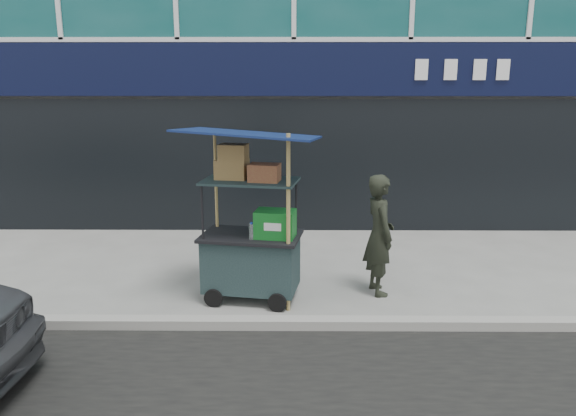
{
  "coord_description": "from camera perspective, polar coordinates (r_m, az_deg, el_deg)",
  "views": [
    {
      "loc": [
        -0.02,
        -6.14,
        2.88
      ],
      "look_at": [
        -0.08,
        1.2,
        1.08
      ],
      "focal_mm": 35.0,
      "sensor_mm": 36.0,
      "label": 1
    }
  ],
  "objects": [
    {
      "name": "curb",
      "position": [
        6.57,
        0.61,
        -11.63
      ],
      "size": [
        80.0,
        0.18,
        0.12
      ],
      "primitive_type": "cube",
      "color": "gray",
      "rests_on": "ground"
    },
    {
      "name": "ground",
      "position": [
        6.78,
        0.61,
        -11.37
      ],
      "size": [
        80.0,
        80.0,
        0.0
      ],
      "primitive_type": "plane",
      "color": "slate",
      "rests_on": "ground"
    },
    {
      "name": "vendor_cart",
      "position": [
        7.14,
        -3.65,
        -3.34
      ],
      "size": [
        1.82,
        1.43,
        2.23
      ],
      "rotation": [
        0.0,
        0.0,
        -0.17
      ],
      "color": "black",
      "rests_on": "ground"
    },
    {
      "name": "vendor_man",
      "position": [
        7.42,
        9.25,
        -2.69
      ],
      "size": [
        0.49,
        0.65,
        1.6
      ],
      "primitive_type": "imported",
      "rotation": [
        0.0,
        0.0,
        1.76
      ],
      "color": "black",
      "rests_on": "ground"
    }
  ]
}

